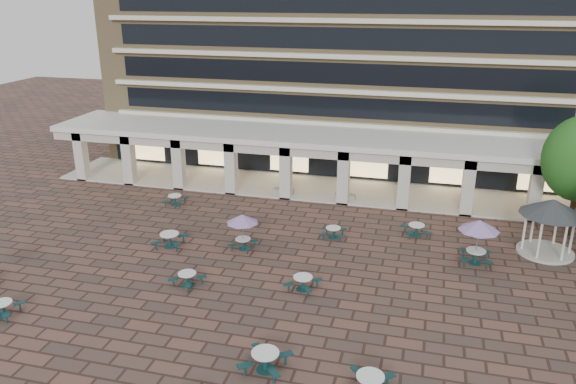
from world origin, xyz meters
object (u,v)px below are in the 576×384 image
gazebo (551,213)px  planter_right (345,193)px  picnic_table_0 (2,308)px  planter_left (284,190)px  picnic_table_2 (265,359)px

gazebo → planter_right: bearing=156.3°
picnic_table_0 → planter_left: 21.00m
planter_left → planter_right: planter_right is taller
planter_right → gazebo: bearing=-23.7°
planter_left → picnic_table_0: bearing=-114.0°
gazebo → planter_left: (-17.29, 5.55, -2.06)m
picnic_table_0 → picnic_table_2: picnic_table_2 is taller
planter_left → gazebo: bearing=-17.8°
planter_right → picnic_table_2: bearing=-90.1°
picnic_table_0 → planter_left: bearing=60.8°
picnic_table_0 → gazebo: gazebo is taller
gazebo → picnic_table_0: bearing=-152.2°
gazebo → planter_right: size_ratio=2.37×
planter_left → planter_right: size_ratio=1.00×
gazebo → planter_left: 18.27m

